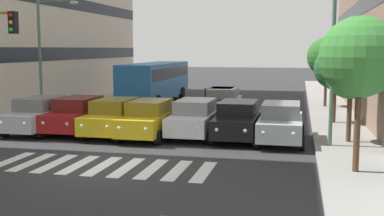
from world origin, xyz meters
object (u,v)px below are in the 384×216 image
car_4 (114,117)px  car_6 (39,115)px  street_tree_3 (326,57)px  car_5 (78,115)px  car_row2_1 (223,102)px  street_tree_1 (351,74)px  car_1 (238,120)px  bus_behind_traffic (156,78)px  car_2 (195,118)px  street_lamp_right (46,46)px  car_row2_0 (221,101)px  street_tree_0 (360,57)px  car_3 (149,119)px  street_lamp_left (319,42)px  street_tree_2 (335,69)px  car_0 (281,123)px

car_4 → car_6: same height
street_tree_3 → car_5: bearing=46.0°
car_row2_1 → street_tree_1: size_ratio=1.13×
car_1 → bus_behind_traffic: bearing=-59.2°
car_2 → street_lamp_right: bearing=-21.2°
car_1 → street_lamp_right: (11.45, -3.85, 3.35)m
car_1 → car_5: same height
car_row2_0 → street_tree_0: size_ratio=0.90×
bus_behind_traffic → street_tree_3: size_ratio=2.24×
street_tree_3 → car_6: bearing=42.9°
car_4 → street_tree_0: size_ratio=0.90×
car_2 → street_tree_1: size_ratio=1.13×
car_3 → car_row2_0: 8.38m
car_row2_1 → street_tree_1: street_tree_1 is taller
car_3 → street_tree_0: bearing=150.0°
car_1 → street_lamp_left: 4.98m
car_3 → street_tree_2: 10.45m
car_0 → car_5: 9.69m
car_0 → street_tree_3: size_ratio=0.95×
car_row2_0 → street_tree_3: bearing=-141.9°
car_0 → car_3: bearing=1.7°
car_row2_0 → street_tree_0: bearing=116.5°
street_tree_1 → bus_behind_traffic: bearing=-46.6°
street_tree_3 → street_lamp_right: bearing=29.2°
car_5 → car_row2_0: (-5.76, -7.59, 0.00)m
car_1 → street_tree_3: (-4.39, -12.69, 2.63)m
car_1 → car_row2_0: bearing=-75.2°
car_2 → car_row2_1: (-0.24, -6.73, 0.00)m
street_lamp_right → street_tree_3: (-15.85, -8.84, -0.72)m
street_lamp_left → bus_behind_traffic: bearing=-51.9°
car_0 → car_row2_1: same height
car_4 → street_tree_1: 10.71m
bus_behind_traffic → street_tree_1: 18.23m
car_4 → car_row2_1: size_ratio=1.00×
car_row2_0 → car_5: bearing=52.8°
car_row2_1 → car_row2_0: bearing=-71.7°
car_3 → car_0: bearing=-178.3°
car_2 → street_lamp_left: bearing=165.5°
bus_behind_traffic → car_4: bearing=98.6°
car_5 → street_lamp_right: street_lamp_right is taller
car_5 → street_lamp_right: size_ratio=0.66×
street_lamp_right → car_4: bearing=143.9°
street_tree_0 → street_tree_3: 18.07m
car_3 → street_lamp_left: (-7.39, 0.71, 3.45)m
street_tree_2 → car_2: bearing=37.8°
car_3 → car_row2_0: (-1.99, -8.14, 0.00)m
street_lamp_left → street_tree_1: 2.15m
car_row2_0 → street_lamp_right: street_lamp_right is taller
street_tree_0 → street_tree_1: street_tree_0 is taller
car_0 → street_tree_1: size_ratio=1.13×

